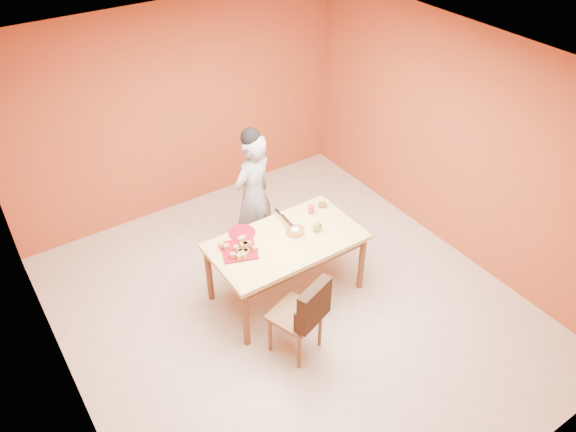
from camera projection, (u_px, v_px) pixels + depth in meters
floor at (292, 309)px, 6.11m from camera, size 5.00×5.00×0.00m
ceiling at (293, 74)px, 4.49m from camera, size 5.00×5.00×0.00m
wall_back at (179, 111)px, 6.96m from camera, size 4.50×0.00×4.50m
wall_left at (50, 306)px, 4.30m from camera, size 0.00×5.00×5.00m
wall_right at (457, 144)px, 6.31m from camera, size 0.00×5.00×5.00m
dining_table at (286, 247)px, 5.93m from camera, size 1.60×0.90×0.76m
dining_chair at (297, 314)px, 5.38m from camera, size 0.57×0.63×0.96m
pastry_pile at (239, 246)px, 5.68m from camera, size 0.31×0.31×0.10m
person at (253, 195)px, 6.47m from camera, size 0.66×0.52×1.58m
pastry_platter at (239, 250)px, 5.72m from camera, size 0.44×0.44×0.02m
red_dinner_plate at (242, 233)px, 5.95m from camera, size 0.31×0.31×0.02m
white_cake_plate at (295, 233)px, 5.95m from camera, size 0.34×0.34×0.01m
sponge_cake at (295, 231)px, 5.93m from camera, size 0.26×0.26×0.05m
cake_server at (286, 220)px, 6.04m from camera, size 0.07×0.23×0.01m
egg_ornament at (317, 226)px, 5.95m from camera, size 0.12×0.11×0.13m
magenta_glass at (311, 209)px, 6.22m from camera, size 0.08×0.08×0.10m
checker_tin at (323, 205)px, 6.34m from camera, size 0.13×0.13×0.03m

